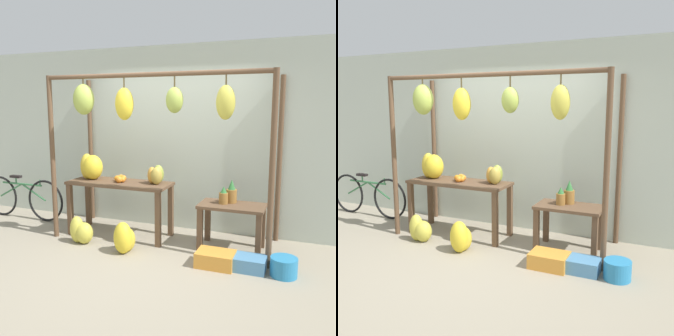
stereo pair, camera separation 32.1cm
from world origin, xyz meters
TOP-DOWN VIEW (x-y plane):
  - ground_plane at (0.00, 0.00)m, footprint 20.00×20.00m
  - shop_wall_back at (0.00, 1.44)m, footprint 8.00×0.08m
  - stall_awning at (-0.11, 0.52)m, footprint 3.11×1.15m
  - display_table_main at (-0.66, 0.75)m, footprint 1.51×0.59m
  - display_table_side at (0.99, 0.80)m, footprint 0.86×0.50m
  - banana_pile_on_table at (-1.15, 0.77)m, footprint 0.39×0.32m
  - orange_pile at (-0.65, 0.77)m, footprint 0.19×0.25m
  - pineapple_cluster at (0.93, 0.86)m, footprint 0.22×0.23m
  - banana_pile_ground_left at (-1.01, 0.25)m, footprint 0.35×0.25m
  - banana_pile_ground_right at (-0.29, 0.16)m, footprint 0.35×0.38m
  - fruit_crate_white at (0.93, 0.17)m, footprint 0.45×0.33m
  - blue_bucket at (1.71, 0.19)m, footprint 0.30×0.30m
  - parked_bicycle at (-2.62, 0.90)m, footprint 1.66×0.08m
  - papaya_pile at (-0.12, 0.82)m, footprint 0.26×0.31m
  - fruit_crate_purple at (1.31, 0.21)m, footprint 0.41×0.29m

SIDE VIEW (x-z plane):
  - ground_plane at x=0.00m, z-range 0.00..0.00m
  - fruit_crate_purple at x=1.31m, z-range 0.00..0.16m
  - fruit_crate_white at x=0.93m, z-range 0.00..0.18m
  - blue_bucket at x=1.71m, z-range 0.00..0.22m
  - banana_pile_ground_left at x=-1.01m, z-range -0.02..0.36m
  - banana_pile_ground_right at x=-0.29m, z-range -0.04..0.38m
  - parked_bicycle at x=-2.62m, z-range 0.00..0.73m
  - display_table_side at x=0.99m, z-range 0.17..0.78m
  - display_table_main at x=-0.66m, z-range 0.26..1.07m
  - pineapple_cluster at x=0.93m, z-range 0.58..0.89m
  - orange_pile at x=-0.65m, z-range 0.80..0.90m
  - papaya_pile at x=-0.12m, z-range 0.80..1.06m
  - banana_pile_on_table at x=-1.15m, z-range 0.80..1.19m
  - shop_wall_back at x=0.00m, z-range 0.00..2.80m
  - stall_awning at x=-0.11m, z-range 0.57..2.88m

